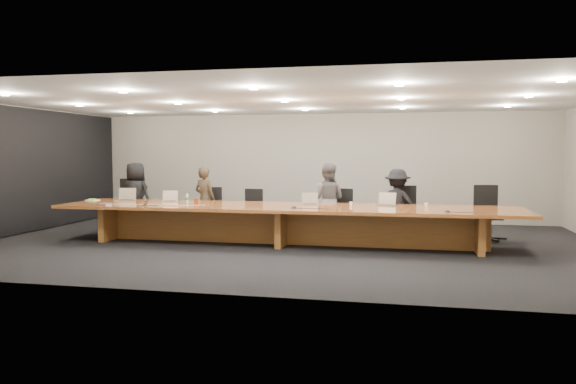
{
  "coord_description": "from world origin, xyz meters",
  "views": [
    {
      "loc": [
        2.37,
        -10.62,
        1.78
      ],
      "look_at": [
        0.0,
        0.3,
        1.0
      ],
      "focal_mm": 35.0,
      "sensor_mm": 36.0,
      "label": 1
    }
  ],
  "objects_px": {
    "laptop_e": "(385,199)",
    "av_box": "(106,204)",
    "mic_center": "(294,207)",
    "chair_far_right": "(488,212)",
    "person_a": "(136,196)",
    "water_bottle": "(187,199)",
    "chair_left": "(211,210)",
    "conference_table": "(285,218)",
    "chair_mid_left": "(250,211)",
    "chair_right": "(406,212)",
    "mic_right": "(447,211)",
    "person_b": "(205,200)",
    "mic_left": "(145,204)",
    "paper_cup_near": "(351,204)",
    "paper_cup_far": "(426,205)",
    "chair_far_left": "(129,204)",
    "laptop_d": "(310,199)",
    "laptop_a": "(126,194)",
    "person_c": "(327,200)",
    "laptop_b": "(170,196)",
    "amber_mug": "(196,201)",
    "person_d": "(397,204)"
  },
  "relations": [
    {
      "from": "laptop_e",
      "to": "av_box",
      "type": "height_order",
      "value": "laptop_e"
    },
    {
      "from": "mic_center",
      "to": "chair_far_right",
      "type": "bearing_deg",
      "value": 25.01
    },
    {
      "from": "person_a",
      "to": "water_bottle",
      "type": "bearing_deg",
      "value": 157.51
    },
    {
      "from": "chair_left",
      "to": "conference_table",
      "type": "bearing_deg",
      "value": -40.86
    },
    {
      "from": "chair_mid_left",
      "to": "chair_right",
      "type": "height_order",
      "value": "chair_right"
    },
    {
      "from": "water_bottle",
      "to": "mic_right",
      "type": "distance_m",
      "value": 5.16
    },
    {
      "from": "person_b",
      "to": "water_bottle",
      "type": "distance_m",
      "value": 1.01
    },
    {
      "from": "person_a",
      "to": "mic_left",
      "type": "xyz_separation_m",
      "value": [
        1.03,
        -1.59,
        -0.02
      ]
    },
    {
      "from": "chair_mid_left",
      "to": "chair_left",
      "type": "bearing_deg",
      "value": -168.25
    },
    {
      "from": "paper_cup_near",
      "to": "paper_cup_far",
      "type": "relative_size",
      "value": 0.97
    },
    {
      "from": "chair_far_left",
      "to": "laptop_d",
      "type": "relative_size",
      "value": 3.79
    },
    {
      "from": "paper_cup_near",
      "to": "laptop_a",
      "type": "bearing_deg",
      "value": 178.97
    },
    {
      "from": "chair_far_right",
      "to": "paper_cup_far",
      "type": "relative_size",
      "value": 14.24
    },
    {
      "from": "chair_far_left",
      "to": "chair_right",
      "type": "bearing_deg",
      "value": -16.88
    },
    {
      "from": "chair_right",
      "to": "water_bottle",
      "type": "xyz_separation_m",
      "value": [
        -4.4,
        -1.03,
        0.28
      ]
    },
    {
      "from": "chair_far_right",
      "to": "laptop_e",
      "type": "distance_m",
      "value": 2.26
    },
    {
      "from": "person_c",
      "to": "laptop_e",
      "type": "bearing_deg",
      "value": 153.12
    },
    {
      "from": "laptop_e",
      "to": "mic_left",
      "type": "distance_m",
      "value": 4.73
    },
    {
      "from": "water_bottle",
      "to": "laptop_a",
      "type": "bearing_deg",
      "value": 170.88
    },
    {
      "from": "chair_left",
      "to": "chair_far_right",
      "type": "bearing_deg",
      "value": -8.22
    },
    {
      "from": "person_a",
      "to": "laptop_b",
      "type": "relative_size",
      "value": 5.07
    },
    {
      "from": "paper_cup_far",
      "to": "mic_left",
      "type": "height_order",
      "value": "paper_cup_far"
    },
    {
      "from": "chair_far_right",
      "to": "mic_left",
      "type": "height_order",
      "value": "chair_far_right"
    },
    {
      "from": "amber_mug",
      "to": "mic_left",
      "type": "relative_size",
      "value": 1.07
    },
    {
      "from": "chair_far_left",
      "to": "laptop_d",
      "type": "bearing_deg",
      "value": -28.39
    },
    {
      "from": "person_a",
      "to": "laptop_a",
      "type": "xyz_separation_m",
      "value": [
        0.18,
        -0.78,
        0.11
      ]
    },
    {
      "from": "mic_center",
      "to": "paper_cup_near",
      "type": "bearing_deg",
      "value": 35.18
    },
    {
      "from": "conference_table",
      "to": "laptop_b",
      "type": "relative_size",
      "value": 29.08
    },
    {
      "from": "laptop_e",
      "to": "paper_cup_near",
      "type": "bearing_deg",
      "value": -158.77
    },
    {
      "from": "chair_left",
      "to": "chair_right",
      "type": "relative_size",
      "value": 0.92
    },
    {
      "from": "laptop_a",
      "to": "mic_center",
      "type": "xyz_separation_m",
      "value": [
        3.85,
        -0.79,
        -0.13
      ]
    },
    {
      "from": "laptop_b",
      "to": "paper_cup_far",
      "type": "distance_m",
      "value": 5.26
    },
    {
      "from": "chair_left",
      "to": "laptop_d",
      "type": "distance_m",
      "value": 2.6
    },
    {
      "from": "chair_far_left",
      "to": "laptop_e",
      "type": "distance_m",
      "value": 5.94
    },
    {
      "from": "amber_mug",
      "to": "person_d",
      "type": "bearing_deg",
      "value": 15.96
    },
    {
      "from": "laptop_a",
      "to": "mic_right",
      "type": "relative_size",
      "value": 3.12
    },
    {
      "from": "conference_table",
      "to": "mic_right",
      "type": "bearing_deg",
      "value": -9.42
    },
    {
      "from": "water_bottle",
      "to": "amber_mug",
      "type": "distance_m",
      "value": 0.31
    },
    {
      "from": "person_a",
      "to": "paper_cup_near",
      "type": "xyz_separation_m",
      "value": [
        5.02,
        -0.86,
        0.0
      ]
    },
    {
      "from": "person_c",
      "to": "paper_cup_far",
      "type": "height_order",
      "value": "person_c"
    },
    {
      "from": "person_a",
      "to": "person_b",
      "type": "xyz_separation_m",
      "value": [
        1.68,
        -0.01,
        -0.05
      ]
    },
    {
      "from": "person_c",
      "to": "av_box",
      "type": "height_order",
      "value": "person_c"
    },
    {
      "from": "paper_cup_far",
      "to": "mic_center",
      "type": "relative_size",
      "value": 0.61
    },
    {
      "from": "chair_far_left",
      "to": "mic_left",
      "type": "relative_size",
      "value": 11.36
    },
    {
      "from": "chair_far_left",
      "to": "laptop_b",
      "type": "bearing_deg",
      "value": -48.14
    },
    {
      "from": "av_box",
      "to": "chair_right",
      "type": "bearing_deg",
      "value": 39.56
    },
    {
      "from": "laptop_a",
      "to": "chair_right",
      "type": "bearing_deg",
      "value": -7.65
    },
    {
      "from": "chair_right",
      "to": "mic_center",
      "type": "xyz_separation_m",
      "value": [
        -2.04,
        -1.58,
        0.21
      ]
    },
    {
      "from": "paper_cup_near",
      "to": "mic_left",
      "type": "bearing_deg",
      "value": -169.66
    },
    {
      "from": "chair_far_right",
      "to": "laptop_e",
      "type": "height_order",
      "value": "chair_far_right"
    }
  ]
}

